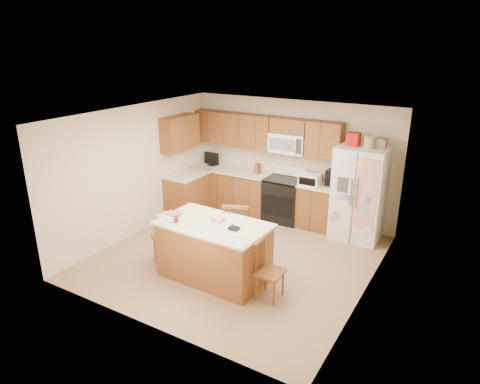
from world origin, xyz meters
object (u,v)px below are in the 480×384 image
Objects in this scene: refrigerator at (359,193)px; windsor_chair_left at (168,238)px; island at (214,250)px; windsor_chair_back at (237,233)px; stove at (284,199)px; windsor_chair_right at (269,271)px.

refrigerator is 3.64m from windsor_chair_left.
windsor_chair_back is at bearing 89.68° from island.
stove is 0.62× the size of island.
windsor_chair_left is 1.98m from windsor_chair_right.
windsor_chair_back reaches higher than windsor_chair_left.
stove is 0.55× the size of refrigerator.
windsor_chair_back is at bearing -128.34° from refrigerator.
windsor_chair_right is (-0.52, -2.71, -0.48)m from refrigerator.
windsor_chair_left is 1.18m from windsor_chair_back.
refrigerator is at bearing 59.73° from island.
refrigerator is at bearing 46.27° from windsor_chair_left.
stove is 1.06× the size of windsor_chair_back.
stove is 2.83m from windsor_chair_left.
stove is 2.97m from windsor_chair_right.
island is at bearing -90.32° from windsor_chair_back.
stove is at bearing 91.17° from windsor_chair_back.
windsor_chair_right is (1.05, -2.78, -0.04)m from stove.
stove is 2.00m from windsor_chair_back.
island is 1.91× the size of windsor_chair_left.
refrigerator is 1.91× the size of windsor_chair_back.
stove reaches higher than windsor_chair_right.
windsor_chair_back is (0.97, 0.68, 0.05)m from windsor_chair_left.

